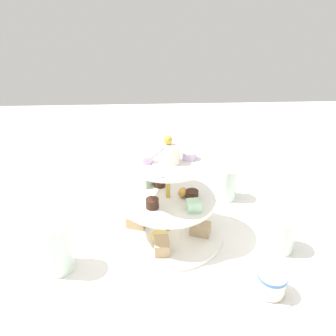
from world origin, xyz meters
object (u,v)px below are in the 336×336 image
Objects in this scene: water_glass_short_left at (281,235)px; butter_knife_left at (108,183)px; water_glass_tall_right at (56,248)px; tiered_serving_stand at (168,207)px; teacup_with_saucer at (271,285)px; water_glass_mid_back at (227,183)px.

water_glass_short_left is 0.47× the size of butter_knife_left.
water_glass_tall_right reaches higher than butter_knife_left.
tiered_serving_stand is at bearing -105.75° from water_glass_short_left.
water_glass_tall_right is 1.42× the size of water_glass_short_left.
water_glass_short_left is 0.90× the size of teacup_with_saucer.
teacup_with_saucer is at bearing 43.16° from tiered_serving_stand.
water_glass_mid_back is at bearing 121.98° from butter_knife_left.
water_glass_short_left is 0.56m from butter_knife_left.
teacup_with_saucer is 0.92× the size of water_glass_mid_back.
water_glass_short_left is 0.25m from water_glass_mid_back.
water_glass_short_left is 0.15m from teacup_with_saucer.
tiered_serving_stand is 0.27m from water_glass_tall_right.
water_glass_tall_right is at bearing -85.81° from water_glass_short_left.
teacup_with_saucer is at bearing 77.67° from water_glass_tall_right.
water_glass_short_left is (0.07, 0.26, -0.04)m from tiered_serving_stand.
water_glass_tall_right is 1.27× the size of teacup_with_saucer.
water_glass_mid_back is at bearing 131.56° from tiered_serving_stand.
water_glass_short_left is at bearing 94.19° from water_glass_tall_right.
teacup_with_saucer is at bearing -26.36° from water_glass_short_left.
water_glass_tall_right is at bearing -65.89° from tiered_serving_stand.
teacup_with_saucer is 0.60m from butter_knife_left.
teacup_with_saucer is at bearing 1.79° from water_glass_mid_back.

